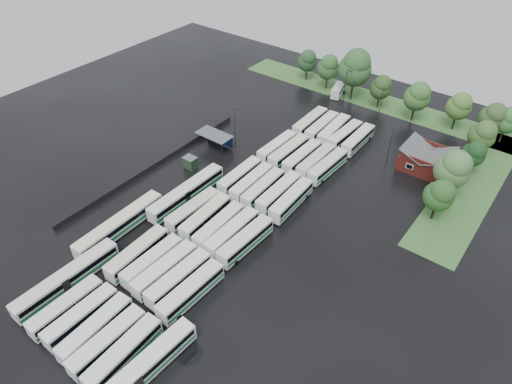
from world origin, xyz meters
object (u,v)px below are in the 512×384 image
Objects in this scene: artic_bus_west_a at (67,279)px; artic_bus_east at (138,373)px; minibus at (338,90)px; brick_building at (426,162)px.

artic_bus_east reaches higher than artic_bus_west_a.
minibus is (-19.98, 88.01, -0.34)m from artic_bus_east.
artic_bus_west_a is 2.66× the size of minibus.
brick_building reaches higher than artic_bus_west_a.
artic_bus_west_a is 0.98× the size of artic_bus_east.
brick_building is 70.47m from artic_bus_east.
artic_bus_west_a is at bearing -104.97° from minibus.
artic_bus_west_a reaches higher than minibus.
minibus is at bearing 90.05° from artic_bus_west_a.
artic_bus_west_a is 84.18m from minibus.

